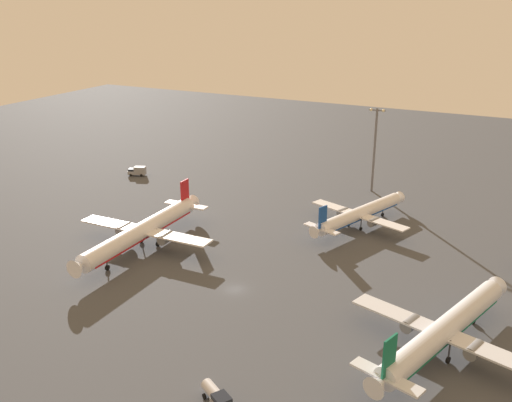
% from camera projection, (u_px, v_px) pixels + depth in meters
% --- Properties ---
extents(ground_plane, '(416.00, 416.00, 0.00)m').
position_uv_depth(ground_plane, '(235.00, 289.00, 117.54)').
color(ground_plane, '#424449').
extents(airplane_mid_apron, '(32.58, 41.44, 10.88)m').
position_uv_depth(airplane_mid_apron, '(443.00, 331.00, 95.66)').
color(airplane_mid_apron, silver).
rests_on(airplane_mid_apron, ground).
extents(airplane_near_gate, '(34.78, 44.77, 11.52)m').
position_uv_depth(airplane_near_gate, '(143.00, 231.00, 135.27)').
color(airplane_near_gate, white).
rests_on(airplane_near_gate, ground).
extents(airplane_terminal_side, '(27.70, 35.19, 9.32)m').
position_uv_depth(airplane_terminal_side, '(359.00, 214.00, 147.84)').
color(airplane_terminal_side, white).
rests_on(airplane_terminal_side, ground).
extents(catering_truck, '(6.12, 4.22, 3.05)m').
position_uv_depth(catering_truck, '(137.00, 171.00, 190.14)').
color(catering_truck, gray).
rests_on(catering_truck, ground).
extents(fuel_truck, '(6.47, 5.08, 2.35)m').
position_uv_depth(fuel_truck, '(217.00, 397.00, 84.29)').
color(fuel_truck, gray).
rests_on(fuel_truck, ground).
extents(apron_light_west, '(4.80, 0.90, 25.25)m').
position_uv_depth(apron_light_west, '(375.00, 145.00, 170.96)').
color(apron_light_west, slate).
rests_on(apron_light_west, ground).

